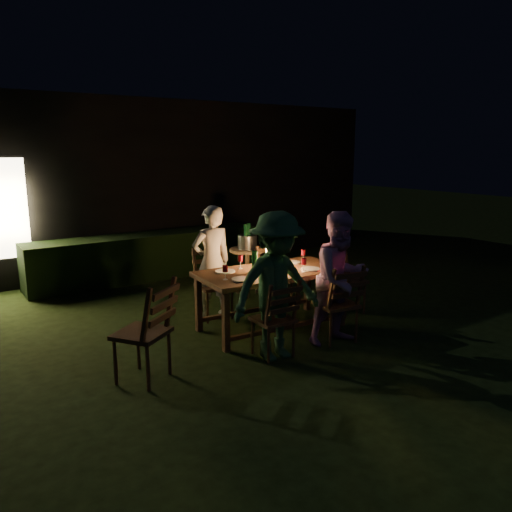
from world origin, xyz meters
TOP-DOWN VIEW (x-y plane):
  - garden_envelope at (-0.01, 6.15)m, footprint 40.00×40.00m
  - dining_table at (-0.18, 0.38)m, footprint 1.92×1.04m
  - chair_near_left at (-0.68, -0.36)m, footprint 0.42×0.45m
  - chair_near_right at (0.22, -0.42)m, footprint 0.52×0.55m
  - chair_far_left at (-0.58, 1.17)m, footprint 0.49×0.52m
  - chair_far_right at (0.41, 1.11)m, footprint 0.43×0.46m
  - chair_end at (1.04, 0.30)m, footprint 0.50×0.47m
  - chair_spare at (-2.10, -0.12)m, footprint 0.69×0.70m
  - person_house_side at (-0.58, 1.22)m, footprint 0.59×0.41m
  - person_opp_right at (0.21, -0.47)m, footprint 0.81×0.65m
  - person_opp_left at (-0.68, -0.41)m, footprint 1.10×0.68m
  - lantern at (-0.13, 0.42)m, footprint 0.16×0.16m
  - plate_far_left at (-0.72, 0.63)m, footprint 0.25×0.25m
  - plate_near_left at (-0.75, 0.19)m, footprint 0.25×0.25m
  - plate_far_right at (0.28, 0.57)m, footprint 0.25×0.25m
  - plate_near_right at (0.25, 0.13)m, footprint 0.25×0.25m
  - wineglass_a at (-0.46, 0.68)m, footprint 0.06×0.06m
  - wineglass_b at (-0.91, 0.30)m, footprint 0.06×0.06m
  - wineglass_c at (0.10, 0.08)m, footprint 0.06×0.06m
  - wineglass_d at (0.45, 0.52)m, footprint 0.06×0.06m
  - wineglass_e at (-0.30, 0.08)m, footprint 0.06×0.06m
  - bottle_table at (-0.43, 0.39)m, footprint 0.07×0.07m
  - napkin_left at (-0.35, 0.07)m, footprint 0.18×0.14m
  - napkin_right at (0.35, 0.04)m, footprint 0.18×0.14m
  - phone at (-0.82, 0.12)m, footprint 0.14×0.07m
  - side_table at (0.39, 1.82)m, footprint 0.56×0.56m
  - ice_bucket at (0.39, 1.82)m, footprint 0.30×0.30m
  - bottle_bucket_a at (0.34, 1.78)m, footprint 0.07×0.07m
  - bottle_bucket_b at (0.44, 1.86)m, footprint 0.07×0.07m

SIDE VIEW (x-z plane):
  - chair_far_right at x=0.41m, z-range -0.18..0.74m
  - chair_near_left at x=-0.68m, z-range -0.18..0.75m
  - chair_far_left at x=-0.58m, z-range -0.20..0.80m
  - chair_near_right at x=0.22m, z-range -0.20..0.80m
  - chair_end at x=1.04m, z-range -0.20..0.83m
  - chair_spare at x=-2.10m, z-range -0.21..0.87m
  - side_table at x=0.39m, z-range 0.29..1.04m
  - dining_table at x=-0.18m, z-range 0.31..1.09m
  - person_house_side at x=-0.58m, z-range 0.00..1.55m
  - phone at x=-0.82m, z-range 0.78..0.79m
  - napkin_left at x=-0.35m, z-range 0.78..0.79m
  - napkin_right at x=0.35m, z-range 0.78..0.79m
  - plate_far_left at x=-0.72m, z-range 0.78..0.79m
  - plate_near_left at x=-0.75m, z-range 0.78..0.79m
  - plate_far_right at x=0.28m, z-range 0.78..0.79m
  - plate_near_right at x=0.25m, z-range 0.78..0.79m
  - person_opp_right at x=0.21m, z-range 0.00..1.59m
  - person_opp_left at x=-0.68m, z-range 0.00..1.65m
  - ice_bucket at x=0.39m, z-range 0.75..0.97m
  - wineglass_a at x=-0.46m, z-range 0.78..0.95m
  - wineglass_b at x=-0.91m, z-range 0.78..0.95m
  - wineglass_c at x=0.10m, z-range 0.78..0.95m
  - wineglass_d at x=0.45m, z-range 0.78..0.95m
  - wineglass_e at x=-0.30m, z-range 0.78..0.95m
  - bottle_bucket_a at x=0.34m, z-range 0.75..1.07m
  - bottle_bucket_b at x=0.44m, z-range 0.75..1.07m
  - bottle_table at x=-0.43m, z-range 0.78..1.06m
  - lantern at x=-0.13m, z-range 0.76..1.11m
  - garden_envelope at x=-0.01m, z-range -0.02..3.18m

